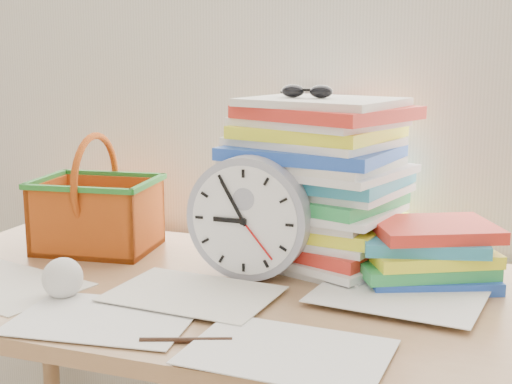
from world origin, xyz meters
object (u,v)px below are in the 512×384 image
at_px(clock, 248,218).
at_px(paper_stack, 319,182).
at_px(desk, 229,325).
at_px(book_stack, 431,253).
at_px(basket, 96,193).

bearing_deg(clock, paper_stack, 55.48).
height_order(desk, clock, clock).
bearing_deg(paper_stack, desk, -117.59).
relative_size(paper_stack, clock, 1.43).
bearing_deg(clock, desk, -100.40).
xyz_separation_m(paper_stack, book_stack, (0.24, -0.06, -0.12)).
xyz_separation_m(desk, paper_stack, (0.12, 0.22, 0.25)).
bearing_deg(clock, basket, 168.95).
bearing_deg(basket, paper_stack, 1.19).
bearing_deg(book_stack, desk, -155.23).
xyz_separation_m(paper_stack, clock, (-0.10, -0.15, -0.05)).
relative_size(clock, book_stack, 0.88).
bearing_deg(book_stack, paper_stack, 167.00).
bearing_deg(paper_stack, clock, -124.52).
bearing_deg(basket, desk, -28.40).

